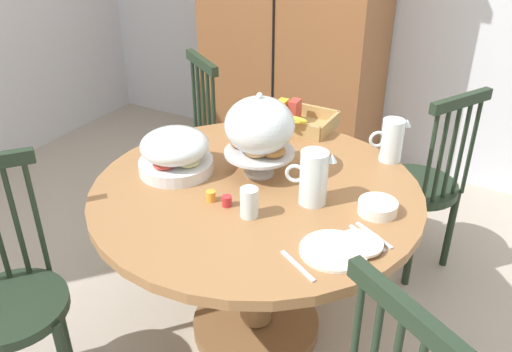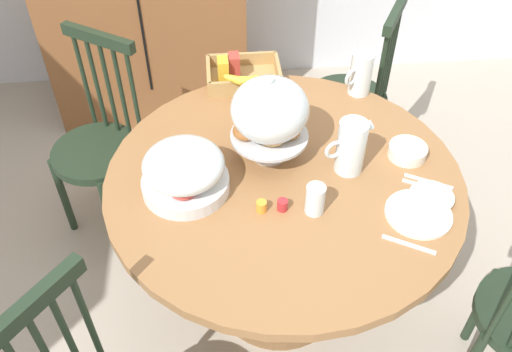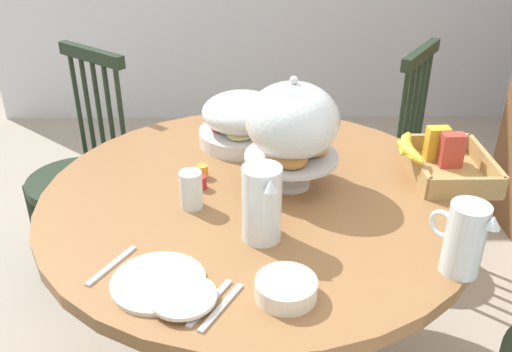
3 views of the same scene
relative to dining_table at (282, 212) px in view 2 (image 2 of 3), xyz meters
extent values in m
plane|color=#A89E8E|center=(0.06, 0.03, -0.54)|extent=(10.00, 10.00, 0.00)
cylinder|color=olive|center=(0.00, 0.00, 0.18)|extent=(1.27, 1.27, 0.04)
cylinder|color=brown|center=(0.00, 0.00, -0.16)|extent=(0.14, 0.14, 0.63)
cylinder|color=brown|center=(0.00, 0.00, -0.51)|extent=(0.56, 0.56, 0.06)
cylinder|color=#1E2D1E|center=(-0.78, 0.52, -0.09)|extent=(0.40, 0.40, 0.04)
cylinder|color=#1E2D1E|center=(-0.97, 0.48, -0.32)|extent=(0.04, 0.04, 0.45)
cylinder|color=#1E2D1E|center=(-0.74, 0.33, -0.32)|extent=(0.04, 0.04, 0.45)
cylinder|color=#1E2D1E|center=(-0.82, 0.71, -0.32)|extent=(0.04, 0.04, 0.45)
cylinder|color=#1E2D1E|center=(-0.59, 0.56, -0.32)|extent=(0.04, 0.04, 0.45)
cylinder|color=#1E2D1E|center=(-0.81, 0.73, 0.15)|extent=(0.02, 0.02, 0.48)
cylinder|color=#1E2D1E|center=(-0.75, 0.69, 0.15)|extent=(0.02, 0.02, 0.48)
cylinder|color=#1E2D1E|center=(-0.69, 0.65, 0.15)|extent=(0.02, 0.02, 0.48)
cylinder|color=#1E2D1E|center=(-0.63, 0.61, 0.15)|extent=(0.02, 0.02, 0.48)
cylinder|color=#1E2D1E|center=(-0.57, 0.58, 0.15)|extent=(0.02, 0.02, 0.48)
cube|color=#1E2D1E|center=(-0.69, 0.65, 0.41)|extent=(0.32, 0.23, 0.05)
cylinder|color=#1E2D1E|center=(-0.67, -0.58, 0.15)|extent=(0.02, 0.02, 0.48)
cylinder|color=#1E2D1E|center=(-0.62, -0.52, 0.15)|extent=(0.02, 0.02, 0.48)
cube|color=#1E2D1E|center=(-0.71, -0.63, 0.41)|extent=(0.25, 0.30, 0.05)
cylinder|color=#1E2D1E|center=(0.76, -0.28, -0.32)|extent=(0.04, 0.04, 0.45)
cylinder|color=#1E2D1E|center=(0.61, -0.54, 0.15)|extent=(0.02, 0.02, 0.48)
cylinder|color=#1E2D1E|center=(0.44, 0.83, -0.09)|extent=(0.40, 0.40, 0.04)
cylinder|color=#1E2D1E|center=(0.38, 1.02, -0.32)|extent=(0.04, 0.04, 0.45)
cylinder|color=#1E2D1E|center=(0.25, 0.77, -0.32)|extent=(0.04, 0.04, 0.45)
cylinder|color=#1E2D1E|center=(0.63, 0.89, -0.32)|extent=(0.04, 0.04, 0.45)
cylinder|color=#1E2D1E|center=(0.50, 0.64, -0.32)|extent=(0.04, 0.04, 0.45)
cylinder|color=#1E2D1E|center=(0.65, 0.88, 0.15)|extent=(0.02, 0.02, 0.48)
cylinder|color=#1E2D1E|center=(0.61, 0.81, 0.15)|extent=(0.02, 0.02, 0.48)
cylinder|color=#1E2D1E|center=(0.58, 0.75, 0.15)|extent=(0.02, 0.02, 0.48)
cylinder|color=#1E2D1E|center=(0.55, 0.69, 0.15)|extent=(0.02, 0.02, 0.48)
cylinder|color=#1E2D1E|center=(0.52, 0.63, 0.15)|extent=(0.02, 0.02, 0.48)
cube|color=#1E2D1E|center=(0.58, 0.75, 0.41)|extent=(0.20, 0.33, 0.05)
cylinder|color=silver|center=(-0.04, 0.10, 0.21)|extent=(0.12, 0.12, 0.02)
cylinder|color=silver|center=(-0.04, 0.10, 0.24)|extent=(0.03, 0.03, 0.09)
cylinder|color=silver|center=(-0.04, 0.10, 0.29)|extent=(0.28, 0.28, 0.01)
torus|color=#B27033|center=(0.02, 0.10, 0.32)|extent=(0.10, 0.10, 0.03)
torus|color=#D19347|center=(-0.05, 0.17, 0.32)|extent=(0.10, 0.10, 0.03)
torus|color=#935628|center=(-0.13, 0.11, 0.32)|extent=(0.10, 0.10, 0.03)
torus|color=tan|center=(-0.04, 0.07, 0.32)|extent=(0.10, 0.10, 0.03)
ellipsoid|color=silver|center=(-0.04, 0.10, 0.41)|extent=(0.27, 0.27, 0.22)
sphere|color=silver|center=(-0.04, 0.10, 0.53)|extent=(0.02, 0.02, 0.02)
cylinder|color=silver|center=(-0.35, -0.04, 0.22)|extent=(0.30, 0.30, 0.05)
ellipsoid|color=beige|center=(-0.28, -0.05, 0.26)|extent=(0.09, 0.09, 0.03)
ellipsoid|color=#8CBF59|center=(-0.34, 0.02, 0.26)|extent=(0.09, 0.09, 0.03)
ellipsoid|color=#6B2D4C|center=(-0.41, -0.04, 0.26)|extent=(0.09, 0.09, 0.03)
ellipsoid|color=#CC3D33|center=(-0.35, -0.11, 0.26)|extent=(0.09, 0.09, 0.03)
ellipsoid|color=silver|center=(-0.35, -0.04, 0.31)|extent=(0.28, 0.28, 0.13)
cylinder|color=silver|center=(0.23, 0.01, 0.30)|extent=(0.10, 0.10, 0.20)
cylinder|color=orange|center=(0.23, 0.01, 0.27)|extent=(0.09, 0.09, 0.14)
cone|color=silver|center=(0.29, 0.03, 0.39)|extent=(0.05, 0.05, 0.03)
torus|color=silver|center=(0.17, -0.01, 0.31)|extent=(0.07, 0.04, 0.07)
cylinder|color=silver|center=(0.38, 0.48, 0.29)|extent=(0.09, 0.09, 0.18)
cylinder|color=white|center=(0.38, 0.48, 0.26)|extent=(0.08, 0.08, 0.12)
cone|color=silver|center=(0.42, 0.51, 0.37)|extent=(0.05, 0.05, 0.03)
torus|color=silver|center=(0.33, 0.44, 0.30)|extent=(0.07, 0.06, 0.07)
cube|color=tan|center=(-0.10, 0.60, 0.20)|extent=(0.30, 0.22, 0.01)
cube|color=tan|center=(-0.10, 0.49, 0.23)|extent=(0.30, 0.02, 0.07)
cube|color=tan|center=(-0.10, 0.71, 0.23)|extent=(0.30, 0.02, 0.07)
cube|color=tan|center=(-0.25, 0.60, 0.23)|extent=(0.02, 0.22, 0.07)
cube|color=tan|center=(0.05, 0.60, 0.23)|extent=(0.02, 0.22, 0.07)
cube|color=gold|center=(-0.19, 0.58, 0.27)|extent=(0.05, 0.07, 0.11)
cube|color=#B23D33|center=(-0.14, 0.62, 0.27)|extent=(0.05, 0.07, 0.11)
ellipsoid|color=yellow|center=(-0.13, 0.46, 0.29)|extent=(0.14, 0.08, 0.05)
ellipsoid|color=yellow|center=(-0.10, 0.46, 0.29)|extent=(0.13, 0.03, 0.05)
ellipsoid|color=yellow|center=(-0.07, 0.46, 0.29)|extent=(0.14, 0.08, 0.05)
cylinder|color=white|center=(0.42, -0.23, 0.20)|extent=(0.22, 0.22, 0.01)
cylinder|color=white|center=(0.48, -0.17, 0.22)|extent=(0.15, 0.15, 0.01)
cylinder|color=white|center=(0.46, 0.06, 0.22)|extent=(0.14, 0.14, 0.04)
cylinder|color=silver|center=(0.08, -0.18, 0.25)|extent=(0.06, 0.06, 0.11)
cylinder|color=#B7282D|center=(-0.03, -0.17, 0.22)|extent=(0.04, 0.04, 0.04)
cylinder|color=orange|center=(-0.10, -0.17, 0.22)|extent=(0.04, 0.04, 0.04)
cube|color=silver|center=(0.48, -0.11, 0.20)|extent=(0.16, 0.10, 0.01)
cube|color=silver|center=(0.50, -0.08, 0.20)|extent=(0.16, 0.10, 0.01)
cube|color=silver|center=(0.35, -0.36, 0.20)|extent=(0.16, 0.10, 0.01)
camera|label=1|loc=(0.88, -1.56, 1.25)|focal=37.83mm
camera|label=2|loc=(-0.22, -1.38, 1.52)|focal=37.99mm
camera|label=3|loc=(1.43, -0.02, 1.04)|focal=39.20mm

